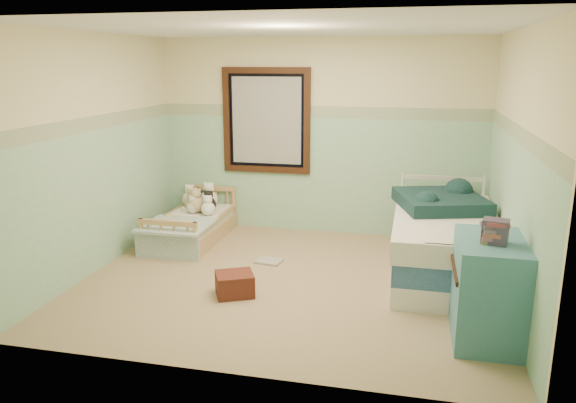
% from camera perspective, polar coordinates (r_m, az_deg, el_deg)
% --- Properties ---
extents(floor, '(4.20, 3.60, 0.02)m').
position_cam_1_polar(floor, '(5.76, 0.08, -8.27)').
color(floor, '#7D6F54').
rests_on(floor, ground).
extents(ceiling, '(4.20, 3.60, 0.02)m').
position_cam_1_polar(ceiling, '(5.33, 0.09, 17.61)').
color(ceiling, white).
rests_on(ceiling, wall_back).
extents(wall_back, '(4.20, 0.04, 2.50)m').
position_cam_1_polar(wall_back, '(7.15, 3.30, 6.62)').
color(wall_back, beige).
rests_on(wall_back, floor).
extents(wall_front, '(4.20, 0.04, 2.50)m').
position_cam_1_polar(wall_front, '(3.71, -6.06, -0.63)').
color(wall_front, beige).
rests_on(wall_front, floor).
extents(wall_left, '(0.04, 3.60, 2.50)m').
position_cam_1_polar(wall_left, '(6.21, -19.24, 4.68)').
color(wall_left, beige).
rests_on(wall_left, floor).
extents(wall_right, '(0.04, 3.60, 2.50)m').
position_cam_1_polar(wall_right, '(5.36, 22.60, 2.96)').
color(wall_right, beige).
rests_on(wall_right, floor).
extents(wainscot_mint, '(4.20, 0.01, 1.50)m').
position_cam_1_polar(wainscot_mint, '(7.22, 3.22, 2.67)').
color(wainscot_mint, '#79B88D').
rests_on(wainscot_mint, floor).
extents(border_strip, '(4.20, 0.01, 0.15)m').
position_cam_1_polar(border_strip, '(7.10, 3.31, 9.21)').
color(border_strip, '#4A6952').
rests_on(border_strip, wall_back).
extents(window_frame, '(1.16, 0.06, 1.36)m').
position_cam_1_polar(window_frame, '(7.24, -2.27, 8.32)').
color(window_frame, black).
rests_on(window_frame, wall_back).
extents(window_blinds, '(0.92, 0.01, 1.12)m').
position_cam_1_polar(window_blinds, '(7.25, -2.24, 8.33)').
color(window_blinds, '#BABAB7').
rests_on(window_blinds, window_frame).
extents(toddler_bed_frame, '(0.72, 1.44, 0.19)m').
position_cam_1_polar(toddler_bed_frame, '(7.11, -9.87, -3.19)').
color(toddler_bed_frame, tan).
rests_on(toddler_bed_frame, floor).
extents(toddler_mattress, '(0.66, 1.38, 0.12)m').
position_cam_1_polar(toddler_mattress, '(7.06, -9.92, -2.00)').
color(toddler_mattress, silver).
rests_on(toddler_mattress, toddler_bed_frame).
extents(patchwork_quilt, '(0.78, 0.72, 0.03)m').
position_cam_1_polar(patchwork_quilt, '(6.65, -11.43, -2.43)').
color(patchwork_quilt, '#5A87B9').
rests_on(patchwork_quilt, toddler_mattress).
extents(plush_bed_brown, '(0.19, 0.19, 0.19)m').
position_cam_1_polar(plush_bed_brown, '(7.52, -9.57, 0.25)').
color(plush_bed_brown, brown).
rests_on(plush_bed_brown, toddler_mattress).
extents(plush_bed_white, '(0.23, 0.23, 0.23)m').
position_cam_1_polar(plush_bed_white, '(7.45, -8.15, 0.30)').
color(plush_bed_white, white).
rests_on(plush_bed_white, toddler_mattress).
extents(plush_bed_tan, '(0.21, 0.21, 0.21)m').
position_cam_1_polar(plush_bed_tan, '(7.31, -9.86, -0.12)').
color(plush_bed_tan, tan).
rests_on(plush_bed_tan, toddler_mattress).
extents(plush_bed_dark, '(0.19, 0.19, 0.19)m').
position_cam_1_polar(plush_bed_dark, '(7.23, -8.17, -0.30)').
color(plush_bed_dark, black).
rests_on(plush_bed_dark, toddler_mattress).
extents(plush_floor_cream, '(0.25, 0.25, 0.25)m').
position_cam_1_polar(plush_floor_cream, '(7.35, -10.25, -2.36)').
color(plush_floor_cream, silver).
rests_on(plush_floor_cream, floor).
extents(plush_floor_tan, '(0.24, 0.24, 0.24)m').
position_cam_1_polar(plush_floor_tan, '(7.06, -11.98, -3.17)').
color(plush_floor_tan, tan).
rests_on(plush_floor_tan, floor).
extents(twin_bed_frame, '(1.00, 2.00, 0.22)m').
position_cam_1_polar(twin_bed_frame, '(6.10, 15.66, -6.32)').
color(twin_bed_frame, silver).
rests_on(twin_bed_frame, floor).
extents(twin_boxspring, '(1.00, 2.00, 0.22)m').
position_cam_1_polar(twin_boxspring, '(6.02, 15.80, -4.36)').
color(twin_boxspring, navy).
rests_on(twin_boxspring, twin_bed_frame).
extents(twin_mattress, '(1.04, 2.04, 0.22)m').
position_cam_1_polar(twin_mattress, '(5.96, 15.95, -2.36)').
color(twin_mattress, silver).
rests_on(twin_mattress, twin_boxspring).
extents(teal_blanket, '(1.08, 1.11, 0.14)m').
position_cam_1_polar(teal_blanket, '(6.20, 15.47, 0.04)').
color(teal_blanket, black).
rests_on(teal_blanket, twin_mattress).
extents(dresser, '(0.52, 0.84, 0.84)m').
position_cam_1_polar(dresser, '(4.78, 19.95, -8.51)').
color(dresser, teal).
rests_on(dresser, floor).
extents(book_stack, '(0.22, 0.19, 0.19)m').
position_cam_1_polar(book_stack, '(4.54, 20.61, -2.91)').
color(book_stack, brown).
rests_on(book_stack, dresser).
extents(red_pillow, '(0.45, 0.43, 0.22)m').
position_cam_1_polar(red_pillow, '(5.42, -5.53, -8.49)').
color(red_pillow, maroon).
rests_on(red_pillow, floor).
extents(floor_book, '(0.31, 0.26, 0.03)m').
position_cam_1_polar(floor_book, '(6.26, -1.98, -6.19)').
color(floor_book, '#DC9347').
rests_on(floor_book, floor).
extents(extra_plush_0, '(0.20, 0.20, 0.20)m').
position_cam_1_polar(extra_plush_0, '(7.52, -10.10, 0.26)').
color(extra_plush_0, white).
rests_on(extra_plush_0, toddler_mattress).
extents(extra_plush_1, '(0.22, 0.22, 0.22)m').
position_cam_1_polar(extra_plush_1, '(7.19, -9.48, -0.30)').
color(extra_plush_1, tan).
rests_on(extra_plush_1, toddler_mattress).
extents(extra_plush_2, '(0.16, 0.16, 0.16)m').
position_cam_1_polar(extra_plush_2, '(7.18, -9.79, -0.57)').
color(extra_plush_2, silver).
rests_on(extra_plush_2, toddler_mattress).
extents(extra_plush_3, '(0.18, 0.18, 0.18)m').
position_cam_1_polar(extra_plush_3, '(7.04, -8.27, -0.73)').
color(extra_plush_3, white).
rests_on(extra_plush_3, toddler_mattress).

